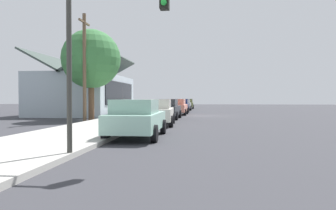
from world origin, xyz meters
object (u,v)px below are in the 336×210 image
object	(u,v)px
traffic_light_main	(107,29)
fire_hydrant_red	(166,109)
shade_tree	(91,59)
utility_pole_wooden	(84,65)
car_coral	(177,107)
car_seafoam	(137,118)
car_navy	(181,105)
car_ivory	(157,112)
car_olive	(187,104)
car_silver	(184,104)
car_charcoal	(167,109)

from	to	relation	value
traffic_light_main	fire_hydrant_red	bearing A→B (deg)	3.49
shade_tree	utility_pole_wooden	distance (m)	2.26
car_coral	utility_pole_wooden	bearing A→B (deg)	152.62
car_seafoam	fire_hydrant_red	xyz separation A→B (m)	(22.52, 1.46, -0.32)
car_seafoam	car_navy	distance (m)	24.97
car_ivory	car_seafoam	bearing A→B (deg)	177.22
shade_tree	utility_pole_wooden	world-z (taller)	utility_pole_wooden
car_ivory	fire_hydrant_red	world-z (taller)	car_ivory
traffic_light_main	fire_hydrant_red	world-z (taller)	traffic_light_main
car_coral	car_olive	bearing A→B (deg)	0.55
car_ivory	shade_tree	distance (m)	8.03
car_silver	fire_hydrant_red	distance (m)	8.73
car_ivory	utility_pole_wooden	bearing A→B (deg)	65.87
car_silver	car_olive	xyz separation A→B (m)	(6.73, -0.12, 0.00)
car_olive	fire_hydrant_red	size ratio (longest dim) A/B	6.48
car_coral	car_olive	world-z (taller)	same
car_charcoal	car_coral	world-z (taller)	same
car_coral	shade_tree	size ratio (longest dim) A/B	0.71
car_ivory	fire_hydrant_red	xyz separation A→B (m)	(16.36, 1.40, -0.32)
car_olive	car_silver	bearing A→B (deg)	177.18
car_ivory	fire_hydrant_red	distance (m)	16.42
car_olive	car_seafoam	bearing A→B (deg)	178.00
car_navy	car_olive	size ratio (longest dim) A/B	1.04
car_navy	car_silver	bearing A→B (deg)	-2.09
car_silver	traffic_light_main	distance (m)	35.90
traffic_light_main	fire_hydrant_red	size ratio (longest dim) A/B	7.32
car_seafoam	car_olive	bearing A→B (deg)	-1.10
utility_pole_wooden	shade_tree	bearing A→B (deg)	8.03
car_charcoal	utility_pole_wooden	world-z (taller)	utility_pole_wooden
car_navy	utility_pole_wooden	world-z (taller)	utility_pole_wooden
car_charcoal	car_navy	xyz separation A→B (m)	(12.83, -0.19, 0.00)
traffic_light_main	utility_pole_wooden	xyz separation A→B (m)	(12.90, 5.66, 0.44)
car_olive	utility_pole_wooden	xyz separation A→B (m)	(-29.63, 5.60, 3.11)
car_coral	fire_hydrant_red	bearing A→B (deg)	22.06
car_navy	fire_hydrant_red	xyz separation A→B (m)	(-2.45, 1.51, -0.32)
traffic_light_main	car_ivory	bearing A→B (deg)	1.36
car_charcoal	shade_tree	size ratio (longest dim) A/B	0.65
car_ivory	utility_pole_wooden	xyz separation A→B (m)	(2.06, 5.40, 3.11)
car_charcoal	car_ivory	bearing A→B (deg)	-178.15
car_ivory	traffic_light_main	world-z (taller)	traffic_light_main
shade_tree	fire_hydrant_red	distance (m)	13.55
shade_tree	traffic_light_main	size ratio (longest dim) A/B	1.32
car_charcoal	traffic_light_main	xyz separation A→B (m)	(-16.83, -0.34, 2.68)
car_seafoam	car_navy	size ratio (longest dim) A/B	0.97
car_ivory	car_silver	bearing A→B (deg)	-3.48
car_charcoal	utility_pole_wooden	distance (m)	7.31
car_seafoam	shade_tree	distance (m)	12.44
utility_pole_wooden	fire_hydrant_red	world-z (taller)	utility_pole_wooden
car_silver	car_olive	world-z (taller)	same
car_olive	shade_tree	world-z (taller)	shade_tree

